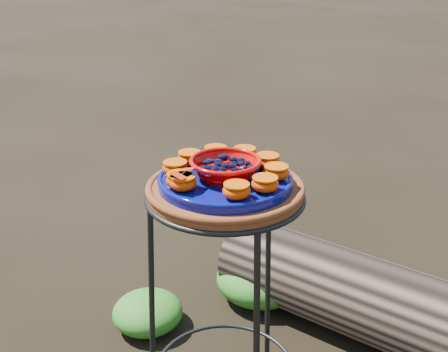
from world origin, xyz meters
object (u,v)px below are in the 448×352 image
Objects in this scene: driftwood_log at (437,325)px; red_bowl at (225,168)px; cobalt_plate at (225,181)px; terracotta_saucer at (225,191)px; plant_stand at (225,312)px.

red_bowl is at bearing -124.56° from driftwood_log.
terracotta_saucer is at bearing 0.00° from cobalt_plate.
driftwood_log is at bearing 55.44° from terracotta_saucer.
driftwood_log is (0.41, 0.59, -0.20)m from plant_stand.
plant_stand is 2.10× the size of cobalt_plate.
cobalt_plate is (0.00, 0.00, 0.39)m from plant_stand.
plant_stand is 4.21× the size of red_bowl.
plant_stand is at bearing 0.00° from cobalt_plate.
plant_stand is 0.37m from terracotta_saucer.
red_bowl is at bearing 0.00° from plant_stand.
terracotta_saucer is 0.92m from driftwood_log.
cobalt_plate is 0.21× the size of driftwood_log.
cobalt_plate is 2.00× the size of red_bowl.
cobalt_plate reaches higher than plant_stand.
red_bowl reaches higher than terracotta_saucer.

